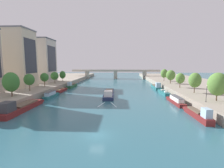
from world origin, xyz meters
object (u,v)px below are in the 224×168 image
moored_boat_right_near (198,114)px  tree_right_by_lamp (171,75)px  moored_boat_left_midway (51,95)px  tree_left_second (55,76)px  tree_right_far (218,84)px  moored_boat_right_lone (176,100)px  barge_midriver (109,93)px  tree_left_midway (11,82)px  moored_boat_left_upstream (62,90)px  tree_left_by_lamp (44,77)px  tree_right_second (195,80)px  tree_right_end_of_row (164,73)px  tree_left_past_mid (63,75)px  tree_right_past_mid (180,78)px  lamppost_right_bank (207,93)px  moored_boat_right_gap_after (156,87)px  tree_left_far (29,80)px  moored_boat_right_downstream (164,93)px  moored_boat_left_end (72,86)px  moored_boat_left_near (20,107)px  bridge_far (116,73)px

moored_boat_right_near → tree_right_by_lamp: 45.84m
moored_boat_left_midway → tree_left_second: (-7.66, 22.34, 5.13)m
tree_right_far → moored_boat_right_lone: bearing=143.5°
barge_midriver → tree_left_midway: (-27.71, -14.57, 5.81)m
tree_right_far → moored_boat_left_upstream: bearing=153.6°
tree_left_by_lamp → tree_right_by_lamp: bearing=14.1°
moored_boat_right_near → tree_right_second: (7.36, 18.76, 5.66)m
moored_boat_left_upstream → tree_right_end_of_row: size_ratio=1.57×
tree_right_end_of_row → tree_left_by_lamp: bearing=-155.2°
moored_boat_right_lone → moored_boat_right_near: bearing=-88.5°
tree_right_second → tree_right_end_of_row: bearing=89.7°
tree_left_past_mid → tree_right_end_of_row: tree_right_end_of_row is taller
tree_right_past_mid → lamppost_right_bank: tree_right_past_mid is taller
tree_right_second → moored_boat_right_gap_after: bearing=106.1°
tree_left_far → lamppost_right_bank: tree_left_far is taller
moored_boat_right_downstream → tree_right_far: size_ratio=1.51×
barge_midriver → tree_right_second: bearing=-11.3°
tree_left_past_mid → tree_right_second: tree_right_second is taller
moored_boat_right_downstream → tree_right_past_mid: 9.34m
barge_midriver → moored_boat_left_end: 28.79m
moored_boat_right_gap_after → tree_left_past_mid: tree_left_past_mid is taller
moored_boat_left_near → tree_right_far: tree_right_far is taller
tree_right_by_lamp → tree_left_by_lamp: bearing=-165.9°
moored_boat_left_near → tree_left_past_mid: (-6.69, 49.16, 4.92)m
moored_boat_right_lone → tree_right_end_of_row: size_ratio=1.83×
barge_midriver → moored_boat_left_upstream: (-21.09, 7.77, -0.33)m
tree_left_second → tree_right_past_mid: tree_right_past_mid is taller
moored_boat_right_near → moored_boat_right_downstream: size_ratio=1.02×
moored_boat_right_lone → tree_right_second: 11.01m
moored_boat_left_near → tree_right_far: bearing=4.7°
moored_boat_right_lone → lamppost_right_bank: 9.82m
tree_left_past_mid → moored_boat_left_near: bearing=-82.2°
moored_boat_left_near → lamppost_right_bank: bearing=3.1°
tree_right_far → tree_right_by_lamp: bearing=90.6°
barge_midriver → tree_left_second: bearing=147.7°
moored_boat_left_midway → moored_boat_left_end: bearing=90.0°
moored_boat_right_lone → moored_boat_right_downstream: (0.33, 15.07, -0.28)m
moored_boat_right_downstream → moored_boat_right_near: bearing=-90.0°
moored_boat_left_end → tree_right_far: 62.69m
moored_boat_left_end → moored_boat_right_lone: 52.16m
moored_boat_left_end → lamppost_right_bank: size_ratio=2.76×
moored_boat_left_near → bridge_far: 95.13m
moored_boat_left_near → tree_right_second: size_ratio=2.51×
bridge_far → moored_boat_left_end: bearing=-112.3°
moored_boat_left_midway → tree_right_by_lamp: tree_right_by_lamp is taller
moored_boat_left_end → tree_right_second: 56.03m
moored_boat_left_midway → moored_boat_right_gap_after: bearing=28.6°
moored_boat_left_near → tree_right_second: (49.86, 15.69, 5.59)m
moored_boat_left_end → tree_left_midway: 36.06m
moored_boat_right_near → tree_right_second: 20.93m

